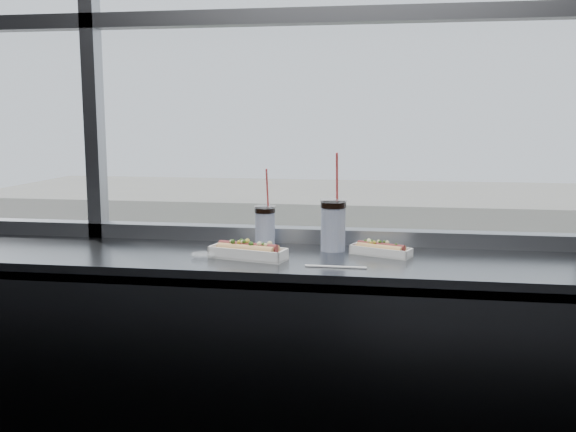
# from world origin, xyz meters

# --- Properties ---
(wall_back_lower) EXTENTS (6.00, 0.00, 6.00)m
(wall_back_lower) POSITION_xyz_m (0.00, 1.50, 0.55)
(wall_back_lower) COLOR black
(wall_back_lower) RESTS_ON ground
(counter) EXTENTS (6.00, 0.55, 0.06)m
(counter) POSITION_xyz_m (0.00, 1.23, 1.07)
(counter) COLOR slate
(counter) RESTS_ON ground
(counter_fascia) EXTENTS (6.00, 0.04, 1.04)m
(counter_fascia) POSITION_xyz_m (0.00, 0.97, 0.55)
(counter_fascia) COLOR slate
(counter_fascia) RESTS_ON ground
(hotdog_tray_left) EXTENTS (0.30, 0.16, 0.07)m
(hotdog_tray_left) POSITION_xyz_m (-0.26, 1.16, 1.13)
(hotdog_tray_left) COLOR white
(hotdog_tray_left) RESTS_ON counter
(hotdog_tray_right) EXTENTS (0.24, 0.16, 0.06)m
(hotdog_tray_right) POSITION_xyz_m (0.21, 1.29, 1.12)
(hotdog_tray_right) COLOR white
(hotdog_tray_right) RESTS_ON counter
(soda_cup_left) EXTENTS (0.09, 0.09, 0.31)m
(soda_cup_left) POSITION_xyz_m (-0.24, 1.37, 1.19)
(soda_cup_left) COLOR white
(soda_cup_left) RESTS_ON counter
(soda_cup_right) EXTENTS (0.10, 0.10, 0.38)m
(soda_cup_right) POSITION_xyz_m (0.03, 1.35, 1.21)
(soda_cup_right) COLOR white
(soda_cup_right) RESTS_ON counter
(loose_straw) EXTENTS (0.21, 0.01, 0.01)m
(loose_straw) POSITION_xyz_m (0.07, 1.06, 1.10)
(loose_straw) COLOR white
(loose_straw) RESTS_ON counter
(wrapper) EXTENTS (0.10, 0.07, 0.02)m
(wrapper) POSITION_xyz_m (-0.43, 1.14, 1.11)
(wrapper) COLOR silver
(wrapper) RESTS_ON counter
(plaza_ground) EXTENTS (120.00, 120.00, 0.00)m
(plaza_ground) POSITION_xyz_m (0.00, 45.00, -11.00)
(plaza_ground) COLOR #B1ADA7
(plaza_ground) RESTS_ON ground
(far_sidewalk) EXTENTS (80.00, 6.00, 0.04)m
(far_sidewalk) POSITION_xyz_m (0.00, 29.50, -10.98)
(far_sidewalk) COLOR #B1ADA7
(far_sidewalk) RESTS_ON plaza_ground
(far_building) EXTENTS (50.00, 14.00, 8.00)m
(far_building) POSITION_xyz_m (0.00, 39.50, -7.00)
(far_building) COLOR #ADA89A
(far_building) RESTS_ON plaza_ground
(car_far_a) EXTENTS (3.41, 6.82, 2.19)m
(car_far_a) POSITION_xyz_m (-8.63, 25.50, -9.84)
(car_far_a) COLOR black
(car_far_a) RESTS_ON street_asphalt
(car_far_b) EXTENTS (2.53, 5.91, 1.96)m
(car_far_b) POSITION_xyz_m (3.73, 25.50, -9.96)
(car_far_b) COLOR maroon
(car_far_b) RESTS_ON street_asphalt
(pedestrian_b) EXTENTS (0.71, 0.95, 2.14)m
(pedestrian_b) POSITION_xyz_m (0.76, 29.88, -9.89)
(pedestrian_b) COLOR #66605B
(pedestrian_b) RESTS_ON far_sidewalk
(pedestrian_a) EXTENTS (0.76, 1.02, 2.29)m
(pedestrian_a) POSITION_xyz_m (-7.37, 30.29, -9.82)
(pedestrian_a) COLOR #66605B
(pedestrian_a) RESTS_ON far_sidewalk
(pedestrian_c) EXTENTS (1.00, 0.75, 2.25)m
(pedestrian_c) POSITION_xyz_m (4.98, 30.36, -9.83)
(pedestrian_c) COLOR #66605B
(pedestrian_c) RESTS_ON far_sidewalk
(tree_left) EXTENTS (3.47, 3.47, 5.42)m
(tree_left) POSITION_xyz_m (-8.88, 29.50, -7.32)
(tree_left) COLOR #47382B
(tree_left) RESTS_ON far_sidewalk
(tree_center) EXTENTS (3.37, 3.37, 5.26)m
(tree_center) POSITION_xyz_m (-0.23, 29.50, -7.43)
(tree_center) COLOR #47382B
(tree_center) RESTS_ON far_sidewalk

